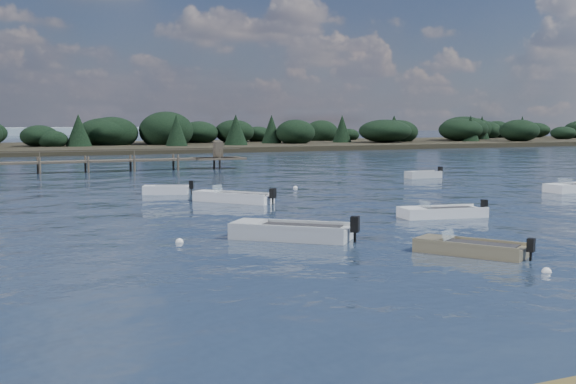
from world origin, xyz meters
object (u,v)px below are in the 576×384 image
dinghy_mid_white_a (442,214)px  dinghy_near_olive (470,250)px  tender_far_white (166,192)px  tender_far_grey_b (423,176)px  dinghy_extra_a (233,199)px  dinghy_mid_grey (291,235)px  dinghy_mid_white_b (575,189)px

dinghy_mid_white_a → dinghy_near_olive: size_ratio=1.15×
tender_far_white → tender_far_grey_b: tender_far_grey_b is taller
dinghy_mid_white_a → dinghy_extra_a: 12.80m
tender_far_white → dinghy_mid_grey: 19.77m
dinghy_mid_grey → dinghy_mid_white_b: size_ratio=0.98×
dinghy_mid_grey → dinghy_near_olive: (4.53, -5.73, -0.05)m
tender_far_white → dinghy_mid_grey: bearing=-90.3°
dinghy_near_olive → dinghy_extra_a: bearing=96.2°
tender_far_grey_b → tender_far_white: bearing=-170.1°
tender_far_grey_b → dinghy_extra_a: dinghy_extra_a is taller
dinghy_mid_white_b → tender_far_grey_b: bearing=100.2°
dinghy_mid_white_b → dinghy_mid_white_a: bearing=-156.9°
dinghy_mid_white_a → dinghy_near_olive: dinghy_mid_white_a is taller
dinghy_mid_grey → dinghy_near_olive: 7.30m
dinghy_near_olive → dinghy_mid_grey: bearing=128.3°
tender_far_grey_b → dinghy_mid_white_a: size_ratio=0.72×
dinghy_mid_white_b → dinghy_near_olive: (-21.31, -15.52, -0.02)m
dinghy_mid_grey → dinghy_extra_a: size_ratio=1.03×
tender_far_grey_b → dinghy_near_olive: bearing=-122.4°
dinghy_mid_white_a → dinghy_mid_white_b: 17.54m
dinghy_mid_white_b → dinghy_near_olive: 26.36m
dinghy_near_olive → dinghy_mid_white_b: bearing=36.1°
dinghy_mid_grey → dinghy_mid_white_b: bearing=20.7°
dinghy_near_olive → dinghy_mid_white_a: bearing=59.1°
tender_far_white → dinghy_extra_a: bearing=-69.5°
tender_far_white → dinghy_mid_white_a: bearing=-60.3°
dinghy_mid_white_b → dinghy_extra_a: size_ratio=1.05×
tender_far_grey_b → dinghy_mid_white_a: (-13.60, -20.91, -0.02)m
dinghy_mid_white_a → dinghy_near_olive: (-5.18, -8.65, -0.01)m
dinghy_near_olive → dinghy_extra_a: size_ratio=0.88×
tender_far_white → dinghy_mid_grey: (-0.09, -19.77, 0.02)m
dinghy_near_olive → tender_far_white: bearing=99.9°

